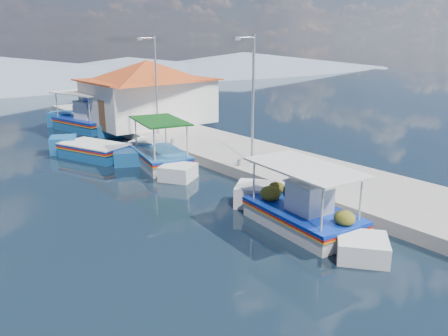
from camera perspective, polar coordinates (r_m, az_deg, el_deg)
ground at (r=17.81m, az=-3.35°, el=-4.67°), size 160.00×160.00×0.00m
quay at (r=25.71m, az=-0.20°, el=2.42°), size 5.00×44.00×0.50m
bollards at (r=23.82m, az=-3.08°, el=2.29°), size 0.20×17.20×0.30m
main_caique at (r=15.80m, az=9.70°, el=-5.80°), size 2.62×7.40×2.45m
caique_green_canopy at (r=23.29m, az=-8.10°, el=1.20°), size 3.09×6.97×2.67m
caique_blue_hull at (r=25.73m, az=-16.09°, el=1.97°), size 3.56×6.39×1.22m
caique_far at (r=33.97m, az=-17.11°, el=5.56°), size 3.77×8.27×2.98m
harbor_building at (r=32.91m, az=-9.58°, el=9.64°), size 10.49×10.49×4.40m
lamp_post_near at (r=21.17m, az=3.51°, el=9.37°), size 1.21×0.14×6.00m
lamp_post_far at (r=28.51m, az=-8.76°, el=10.91°), size 1.21×0.14×6.00m
mountain_ridge at (r=71.68m, az=-25.59°, el=11.05°), size 171.40×96.00×5.50m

